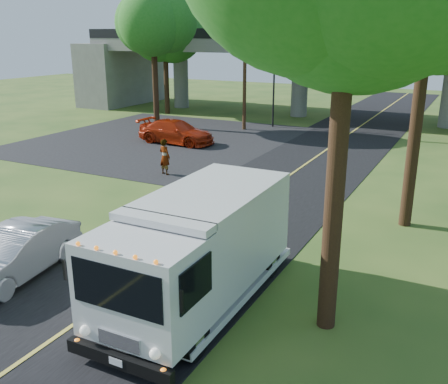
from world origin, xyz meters
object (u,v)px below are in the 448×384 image
Objects in this scene: traffic_signal at (274,85)px; step_van at (199,247)px; tree_left_far at (166,27)px; tree_left_lot at (154,19)px; red_sedan at (176,132)px; utility_pole at (245,67)px; silver_sedan at (15,253)px; pedestrian at (165,157)px.

traffic_signal is 26.80m from step_van.
tree_left_far reaches higher than traffic_signal.
tree_left_lot reaches higher than red_sedan.
utility_pole is 25.30m from silver_sedan.
pedestrian is at bearing -150.50° from red_sedan.
tree_left_lot is at bearing -151.89° from traffic_signal.
tree_left_far is 5.38× the size of pedestrian.
tree_left_lot is 1.49× the size of step_van.
step_van is at bearing -72.15° from traffic_signal.
tree_left_lot reaches higher than traffic_signal.
step_van is at bearing -55.17° from tree_left_far.
step_van reaches higher than silver_sedan.
traffic_signal is at bearing 53.13° from utility_pole.
tree_left_far is 32.21m from silver_sedan.
red_sedan is at bearing -44.38° from tree_left_lot.
silver_sedan is (13.45, -28.49, -6.71)m from tree_left_far.
pedestrian is (11.06, -17.08, -6.53)m from tree_left_far.
red_sedan is at bearing -105.68° from utility_pole.
pedestrian is (1.77, -13.25, -3.68)m from utility_pole.
pedestrian reaches higher than red_sedan.
utility_pole is 25.57m from step_van.
utility_pole reaches higher than silver_sedan.
pedestrian is at bearing 93.51° from silver_sedan.
tree_left_far is at bearing 116.57° from tree_left_lot.
utility_pole is 1.27× the size of step_van.
silver_sedan is (10.45, -22.49, -7.17)m from tree_left_lot.
red_sedan reaches higher than silver_sedan.
tree_left_far is 1.40× the size of step_van.
utility_pole is at bearing 91.23° from silver_sedan.
red_sedan is (7.46, -10.37, -6.69)m from tree_left_far.
tree_left_lot is (-6.29, -2.16, 3.31)m from utility_pole.
traffic_signal is 26.90m from silver_sedan.
silver_sedan is (2.66, -26.65, -2.46)m from traffic_signal.
red_sedan is 2.83× the size of pedestrian.
tree_left_lot is 5.71× the size of pedestrian.
tree_left_far is (-3.00, 6.00, -0.45)m from tree_left_lot.
tree_left_lot is at bearing -63.43° from tree_left_far.
tree_left_far reaches higher than red_sedan.
traffic_signal is 1.00× the size of red_sedan.
silver_sedan is at bearing -168.39° from step_van.
utility_pole is at bearing -22.43° from tree_left_far.
tree_left_far is at bearing 106.93° from silver_sedan.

